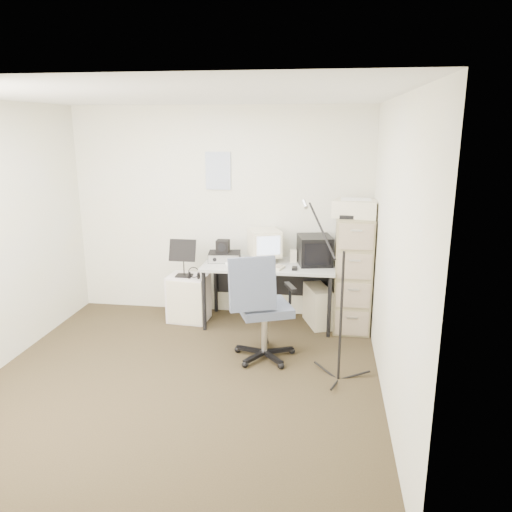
# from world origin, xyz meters

# --- Properties ---
(floor) EXTENTS (3.60, 3.60, 0.01)m
(floor) POSITION_xyz_m (0.00, 0.00, -0.01)
(floor) COLOR #302716
(floor) RESTS_ON ground
(ceiling) EXTENTS (3.60, 3.60, 0.01)m
(ceiling) POSITION_xyz_m (0.00, 0.00, 2.50)
(ceiling) COLOR white
(ceiling) RESTS_ON ground
(wall_back) EXTENTS (3.60, 0.02, 2.50)m
(wall_back) POSITION_xyz_m (0.00, 1.80, 1.25)
(wall_back) COLOR beige
(wall_back) RESTS_ON ground
(wall_front) EXTENTS (3.60, 0.02, 2.50)m
(wall_front) POSITION_xyz_m (0.00, -1.80, 1.25)
(wall_front) COLOR beige
(wall_front) RESTS_ON ground
(wall_right) EXTENTS (0.02, 3.60, 2.50)m
(wall_right) POSITION_xyz_m (1.80, 0.00, 1.25)
(wall_right) COLOR beige
(wall_right) RESTS_ON ground
(wall_calendar) EXTENTS (0.30, 0.02, 0.44)m
(wall_calendar) POSITION_xyz_m (-0.02, 1.79, 1.75)
(wall_calendar) COLOR white
(wall_calendar) RESTS_ON wall_back
(filing_cabinet) EXTENTS (0.40, 0.60, 1.30)m
(filing_cabinet) POSITION_xyz_m (1.58, 1.48, 0.65)
(filing_cabinet) COLOR gray
(filing_cabinet) RESTS_ON floor
(printer) EXTENTS (0.54, 0.42, 0.18)m
(printer) POSITION_xyz_m (1.58, 1.45, 1.39)
(printer) COLOR beige
(printer) RESTS_ON filing_cabinet
(desk) EXTENTS (1.50, 0.70, 0.73)m
(desk) POSITION_xyz_m (0.63, 1.45, 0.36)
(desk) COLOR silver
(desk) RESTS_ON floor
(crt_monitor) EXTENTS (0.44, 0.45, 0.37)m
(crt_monitor) POSITION_xyz_m (0.57, 1.55, 0.92)
(crt_monitor) COLOR beige
(crt_monitor) RESTS_ON desk
(crt_tv) EXTENTS (0.43, 0.45, 0.33)m
(crt_tv) POSITION_xyz_m (1.14, 1.52, 0.89)
(crt_tv) COLOR black
(crt_tv) RESTS_ON desk
(desk_speaker) EXTENTS (0.08, 0.08, 0.14)m
(desk_speaker) POSITION_xyz_m (0.90, 1.57, 0.80)
(desk_speaker) COLOR beige
(desk_speaker) RESTS_ON desk
(keyboard) EXTENTS (0.52, 0.31, 0.03)m
(keyboard) POSITION_xyz_m (0.57, 1.31, 0.74)
(keyboard) COLOR beige
(keyboard) RESTS_ON desk
(mouse) EXTENTS (0.06, 0.10, 0.03)m
(mouse) POSITION_xyz_m (0.94, 1.25, 0.74)
(mouse) COLOR black
(mouse) RESTS_ON desk
(radio_receiver) EXTENTS (0.40, 0.31, 0.10)m
(radio_receiver) POSITION_xyz_m (0.10, 1.50, 0.78)
(radio_receiver) COLOR black
(radio_receiver) RESTS_ON desk
(radio_speaker) EXTENTS (0.15, 0.14, 0.14)m
(radio_speaker) POSITION_xyz_m (0.08, 1.50, 0.91)
(radio_speaker) COLOR black
(radio_speaker) RESTS_ON radio_receiver
(papers) EXTENTS (0.30, 0.34, 0.02)m
(papers) POSITION_xyz_m (0.28, 1.29, 0.74)
(papers) COLOR white
(papers) RESTS_ON desk
(pc_tower) EXTENTS (0.37, 0.53, 0.46)m
(pc_tower) POSITION_xyz_m (1.20, 1.50, 0.23)
(pc_tower) COLOR beige
(pc_tower) RESTS_ON floor
(office_chair) EXTENTS (0.82, 0.82, 1.10)m
(office_chair) POSITION_xyz_m (0.69, 0.55, 0.55)
(office_chair) COLOR #4E5661
(office_chair) RESTS_ON floor
(side_cart) EXTENTS (0.48, 0.40, 0.56)m
(side_cart) POSITION_xyz_m (-0.33, 1.42, 0.28)
(side_cart) COLOR silver
(side_cart) RESTS_ON floor
(music_stand) EXTENTS (0.34, 0.24, 0.45)m
(music_stand) POSITION_xyz_m (-0.36, 1.38, 0.79)
(music_stand) COLOR black
(music_stand) RESTS_ON side_cart
(headphones) EXTENTS (0.16, 0.16, 0.03)m
(headphones) POSITION_xyz_m (-0.23, 1.31, 0.60)
(headphones) COLOR black
(headphones) RESTS_ON side_cart
(mic_stand) EXTENTS (0.03, 0.03, 1.59)m
(mic_stand) POSITION_xyz_m (1.42, 0.21, 0.80)
(mic_stand) COLOR black
(mic_stand) RESTS_ON floor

